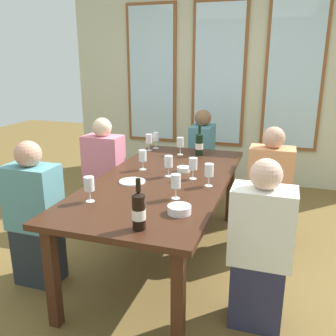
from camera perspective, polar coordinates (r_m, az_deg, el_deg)
ground_plane at (r=3.23m, az=-0.66°, el=-14.13°), size 12.00×12.00×0.00m
back_wall_with_windows at (r=5.07m, az=8.02°, el=14.18°), size 4.21×0.10×2.90m
dining_table at (r=2.95m, az=-0.71°, el=-2.88°), size 1.01×2.13×0.74m
white_plate_0 at (r=2.84m, az=-5.64°, el=-2.12°), size 0.21×0.21×0.01m
wine_bottle_0 at (r=2.03m, az=-4.60°, el=-6.64°), size 0.08×0.08×0.30m
wine_bottle_1 at (r=3.61m, az=4.92°, el=3.79°), size 0.08×0.08×0.30m
tasting_bowl_0 at (r=3.08m, az=2.44°, el=-0.20°), size 0.11×0.11×0.04m
tasting_bowl_1 at (r=2.26m, az=1.79°, el=-6.52°), size 0.15×0.15×0.05m
wine_glass_0 at (r=2.46m, az=-12.25°, el=-2.63°), size 0.07×0.07×0.17m
wine_glass_1 at (r=3.88m, az=-1.94°, el=4.79°), size 0.07×0.07×0.17m
wine_glass_2 at (r=2.93m, az=0.09°, el=0.85°), size 0.07×0.07×0.17m
wine_glass_3 at (r=2.87m, az=3.95°, el=0.50°), size 0.07×0.07×0.17m
wine_glass_4 at (r=2.72m, az=6.46°, el=-0.41°), size 0.07×0.07×0.17m
wine_glass_5 at (r=3.62m, az=1.93°, el=3.92°), size 0.07×0.07×0.17m
wine_glass_6 at (r=2.46m, az=1.22°, el=-2.27°), size 0.07×0.07×0.17m
wine_glass_7 at (r=3.79m, az=-3.01°, el=4.54°), size 0.07×0.07×0.17m
wine_glass_8 at (r=3.12m, az=-4.00°, el=1.80°), size 0.07×0.07×0.17m
seated_person_0 at (r=2.90m, az=-20.08°, el=-7.35°), size 0.38×0.24×1.11m
seated_person_1 at (r=2.37m, az=14.23°, el=-12.33°), size 0.38×0.24×1.11m
seated_person_2 at (r=3.76m, az=-9.92°, el=-1.05°), size 0.38×0.24×1.11m
seated_person_3 at (r=3.36m, az=15.58°, el=-3.58°), size 0.38×0.24×1.11m
seated_person_4 at (r=4.29m, az=5.31°, el=1.34°), size 0.24×0.38×1.11m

